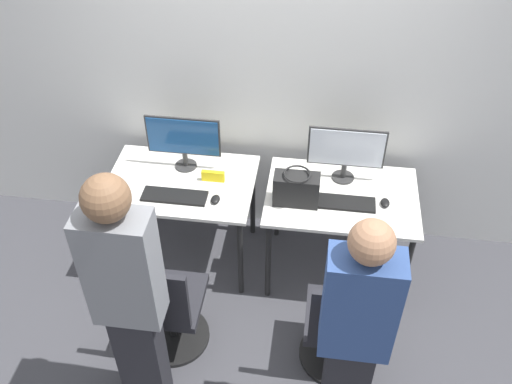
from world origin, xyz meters
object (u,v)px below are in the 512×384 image
mouse_right (385,203)px  keyboard_left (175,196)px  person_left (128,295)px  office_chair_right (340,330)px  monitor_right (346,151)px  handbag (296,189)px  mouse_left (215,199)px  monitor_left (183,139)px  person_right (355,329)px  keyboard_right (342,203)px  office_chair_left (167,311)px

mouse_right → keyboard_left: bearing=-175.3°
person_left → office_chair_right: person_left is taller
office_chair_right → monitor_right: bearing=92.4°
keyboard_left → handbag: size_ratio=1.46×
keyboard_left → monitor_right: (1.12, 0.36, 0.22)m
monitor_right → mouse_left: bearing=-156.7°
keyboard_left → office_chair_right: 1.39m
monitor_left → office_chair_right: 1.65m
person_left → person_right: (1.17, 0.00, -0.08)m
keyboard_right → monitor_right: bearing=90.0°
office_chair_left → person_right: bearing=-18.0°
person_left → monitor_right: 1.75m
keyboard_right → person_right: bearing=-86.1°
office_chair_left → person_right: (1.12, -0.36, 0.53)m
person_left → monitor_right: person_left is taller
mouse_left → person_right: 1.37m
monitor_left → person_right: 1.81m
person_left → mouse_right: 1.79m
keyboard_right → monitor_left: bearing=167.1°
office_chair_right → handbag: (-0.35, 0.71, 0.50)m
mouse_left → mouse_right: 1.13m
monitor_left → office_chair_right: size_ratio=0.60×
keyboard_right → mouse_right: bearing=6.0°
office_chair_right → person_right: 0.64m
office_chair_left → mouse_left: bearing=72.1°
office_chair_left → person_right: 1.29m
mouse_right → keyboard_right: bearing=-174.0°
person_left → handbag: (0.79, 1.08, -0.10)m
person_right → keyboard_right: bearing=93.9°
office_chair_left → person_left: (-0.05, -0.37, 0.61)m
monitor_left → keyboard_right: monitor_left is taller
person_right → monitor_left: bearing=131.5°
mouse_left → person_left: 1.06m
handbag → monitor_left: bearing=161.1°
office_chair_left → mouse_right: office_chair_left is taller
monitor_right → handbag: monitor_right is taller
office_chair_left → mouse_right: size_ratio=9.70×
mouse_left → office_chair_left: bearing=-107.9°
mouse_left → keyboard_right: mouse_left is taller
mouse_left → keyboard_left: bearing=179.7°
keyboard_left → keyboard_right: bearing=4.4°
office_chair_left → monitor_left: bearing=94.2°
monitor_right → office_chair_right: size_ratio=0.60×
keyboard_left → keyboard_right: (1.12, 0.09, 0.00)m
person_right → mouse_left: bearing=132.2°
office_chair_left → monitor_right: bearing=43.8°
mouse_right → monitor_right: bearing=139.1°
office_chair_right → keyboard_left: bearing=151.0°
monitor_right → monitor_left: bearing=-179.1°
person_right → handbag: size_ratio=5.38×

